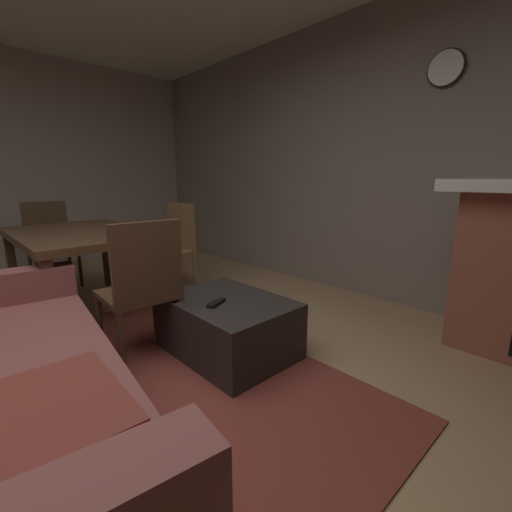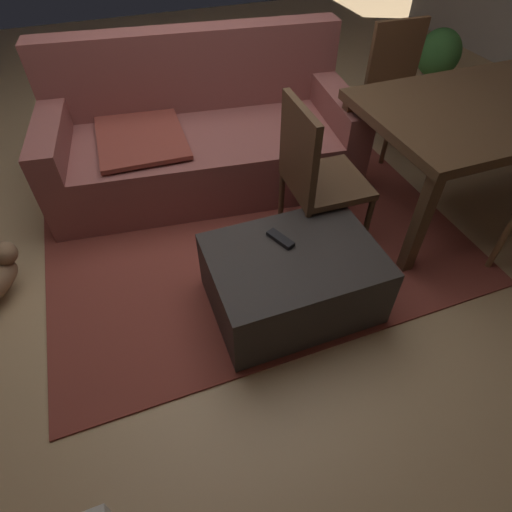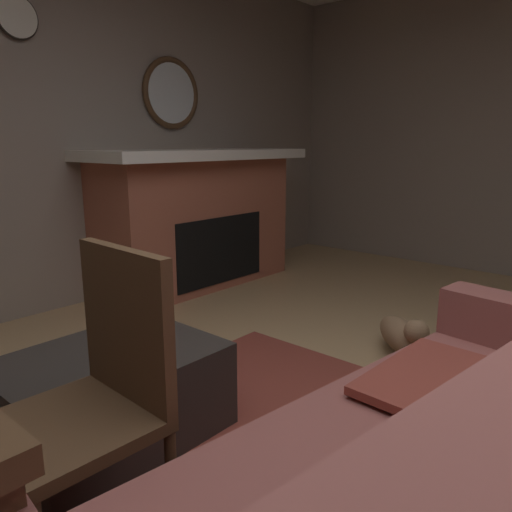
{
  "view_description": "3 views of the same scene",
  "coord_description": "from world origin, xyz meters",
  "px_view_note": "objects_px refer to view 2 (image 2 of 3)",
  "views": [
    {
      "loc": [
        -1.54,
        0.34,
        1.18
      ],
      "look_at": [
        -0.3,
        -0.83,
        0.79
      ],
      "focal_mm": 24.16,
      "sensor_mm": 36.0,
      "label": 1
    },
    {
      "loc": [
        -0.52,
        -2.33,
        1.87
      ],
      "look_at": [
        -0.11,
        -1.23,
        0.68
      ],
      "focal_mm": 29.3,
      "sensor_mm": 36.0,
      "label": 2
    },
    {
      "loc": [
        1.2,
        0.68,
        1.24
      ],
      "look_at": [
        -0.4,
        -0.71,
        0.75
      ],
      "focal_mm": 34.82,
      "sensor_mm": 36.0,
      "label": 3
    }
  ],
  "objects_px": {
    "couch": "(202,137)",
    "dining_chair_west": "(314,172)",
    "potted_plant": "(438,55)",
    "ottoman_coffee_table": "(292,280)",
    "tv_remote": "(280,239)",
    "dining_chair_north": "(398,81)",
    "dining_table": "(487,116)"
  },
  "relations": [
    {
      "from": "dining_table",
      "to": "dining_chair_north",
      "type": "relative_size",
      "value": 1.63
    },
    {
      "from": "dining_chair_north",
      "to": "potted_plant",
      "type": "xyz_separation_m",
      "value": [
        1.07,
        0.8,
        -0.21
      ]
    },
    {
      "from": "dining_chair_west",
      "to": "dining_chair_north",
      "type": "height_order",
      "value": "same"
    },
    {
      "from": "dining_table",
      "to": "dining_chair_north",
      "type": "bearing_deg",
      "value": 89.78
    },
    {
      "from": "tv_remote",
      "to": "potted_plant",
      "type": "bearing_deg",
      "value": 15.43
    },
    {
      "from": "couch",
      "to": "dining_table",
      "type": "relative_size",
      "value": 1.46
    },
    {
      "from": "ottoman_coffee_table",
      "to": "dining_chair_west",
      "type": "xyz_separation_m",
      "value": [
        0.31,
        0.44,
        0.33
      ]
    },
    {
      "from": "ottoman_coffee_table",
      "to": "tv_remote",
      "type": "xyz_separation_m",
      "value": [
        -0.03,
        0.12,
        0.21
      ]
    },
    {
      "from": "dining_table",
      "to": "dining_chair_west",
      "type": "relative_size",
      "value": 1.63
    },
    {
      "from": "dining_chair_north",
      "to": "potted_plant",
      "type": "distance_m",
      "value": 1.35
    },
    {
      "from": "dining_chair_north",
      "to": "potted_plant",
      "type": "height_order",
      "value": "dining_chair_north"
    },
    {
      "from": "couch",
      "to": "dining_table",
      "type": "xyz_separation_m",
      "value": [
        1.57,
        -0.94,
        0.34
      ]
    },
    {
      "from": "dining_chair_west",
      "to": "potted_plant",
      "type": "height_order",
      "value": "dining_chair_west"
    },
    {
      "from": "dining_chair_west",
      "to": "dining_table",
      "type": "bearing_deg",
      "value": -0.18
    },
    {
      "from": "ottoman_coffee_table",
      "to": "dining_table",
      "type": "height_order",
      "value": "dining_table"
    },
    {
      "from": "tv_remote",
      "to": "ottoman_coffee_table",
      "type": "bearing_deg",
      "value": -97.82
    },
    {
      "from": "couch",
      "to": "dining_chair_west",
      "type": "distance_m",
      "value": 1.05
    },
    {
      "from": "couch",
      "to": "dining_chair_north",
      "type": "xyz_separation_m",
      "value": [
        1.58,
        -0.06,
        0.2
      ]
    },
    {
      "from": "potted_plant",
      "to": "dining_chair_west",
      "type": "bearing_deg",
      "value": -142.83
    },
    {
      "from": "couch",
      "to": "ottoman_coffee_table",
      "type": "distance_m",
      "value": 1.39
    },
    {
      "from": "potted_plant",
      "to": "tv_remote",
      "type": "bearing_deg",
      "value": -141.83
    },
    {
      "from": "ottoman_coffee_table",
      "to": "dining_table",
      "type": "distance_m",
      "value": 1.59
    },
    {
      "from": "ottoman_coffee_table",
      "to": "dining_chair_west",
      "type": "relative_size",
      "value": 0.93
    },
    {
      "from": "potted_plant",
      "to": "ottoman_coffee_table",
      "type": "bearing_deg",
      "value": -139.92
    },
    {
      "from": "ottoman_coffee_table",
      "to": "tv_remote",
      "type": "bearing_deg",
      "value": 104.92
    },
    {
      "from": "tv_remote",
      "to": "dining_chair_north",
      "type": "height_order",
      "value": "dining_chair_north"
    },
    {
      "from": "dining_chair_north",
      "to": "potted_plant",
      "type": "relative_size",
      "value": 1.66
    },
    {
      "from": "couch",
      "to": "tv_remote",
      "type": "distance_m",
      "value": 1.27
    },
    {
      "from": "potted_plant",
      "to": "couch",
      "type": "bearing_deg",
      "value": -164.3
    },
    {
      "from": "dining_table",
      "to": "dining_chair_west",
      "type": "xyz_separation_m",
      "value": [
        -1.15,
        0.0,
        -0.14
      ]
    },
    {
      "from": "dining_table",
      "to": "dining_chair_north",
      "type": "distance_m",
      "value": 0.9
    },
    {
      "from": "couch",
      "to": "ottoman_coffee_table",
      "type": "xyz_separation_m",
      "value": [
        0.11,
        -1.38,
        -0.13
      ]
    }
  ]
}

